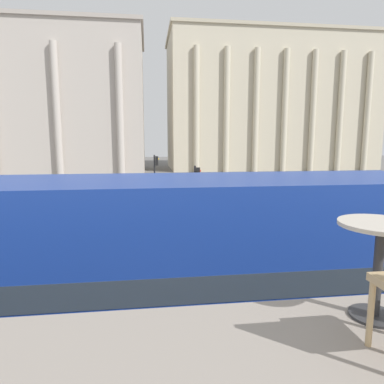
{
  "coord_description": "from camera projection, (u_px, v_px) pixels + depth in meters",
  "views": [
    {
      "loc": [
        -0.15,
        -2.56,
        4.9
      ],
      "look_at": [
        2.19,
        15.29,
        2.18
      ],
      "focal_mm": 32.0,
      "sensor_mm": 36.0,
      "label": 1
    }
  ],
  "objects": [
    {
      "name": "pedestrian_blue",
      "position": [
        237.0,
        212.0,
        18.82
      ],
      "size": [
        0.32,
        0.32,
        1.72
      ],
      "rotation": [
        0.0,
        0.0,
        4.68
      ],
      "color": "#282B33",
      "rests_on": "ground_plane"
    },
    {
      "name": "double_decker_bus",
      "position": [
        136.0,
        277.0,
        6.45
      ],
      "size": [
        11.44,
        2.62,
        4.2
      ],
      "rotation": [
        0.0,
        0.0,
        -0.1
      ],
      "color": "black",
      "rests_on": "ground_plane"
    },
    {
      "name": "traffic_light_mid",
      "position": [
        196.0,
        186.0,
        19.94
      ],
      "size": [
        0.42,
        0.24,
        3.44
      ],
      "color": "black",
      "rests_on": "ground_plane"
    },
    {
      "name": "cafe_dining_table",
      "position": [
        380.0,
        248.0,
        2.5
      ],
      "size": [
        0.6,
        0.6,
        0.73
      ],
      "color": "#2D2D30",
      "rests_on": "cafe_floor_slab"
    },
    {
      "name": "traffic_light_far",
      "position": [
        156.0,
        172.0,
        25.83
      ],
      "size": [
        0.42,
        0.24,
        3.82
      ],
      "color": "black",
      "rests_on": "ground_plane"
    },
    {
      "name": "plaza_building_left",
      "position": [
        43.0,
        104.0,
        49.02
      ],
      "size": [
        29.1,
        16.35,
        20.07
      ],
      "color": "#BCB2A8",
      "rests_on": "ground_plane"
    },
    {
      "name": "traffic_light_near",
      "position": [
        1.0,
        207.0,
        13.2
      ],
      "size": [
        0.42,
        0.24,
        3.57
      ],
      "color": "black",
      "rests_on": "ground_plane"
    },
    {
      "name": "plaza_building_right",
      "position": [
        267.0,
        104.0,
        60.52
      ],
      "size": [
        35.22,
        16.32,
        22.41
      ],
      "color": "beige",
      "rests_on": "ground_plane"
    },
    {
      "name": "car_white",
      "position": [
        159.0,
        200.0,
        24.1
      ],
      "size": [
        4.2,
        1.93,
        1.35
      ],
      "rotation": [
        0.0,
        0.0,
        3.03
      ],
      "color": "black",
      "rests_on": "ground_plane"
    },
    {
      "name": "car_silver",
      "position": [
        206.0,
        186.0,
        31.63
      ],
      "size": [
        4.2,
        1.93,
        1.35
      ],
      "rotation": [
        0.0,
        0.0,
        0.97
      ],
      "color": "black",
      "rests_on": "ground_plane"
    }
  ]
}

